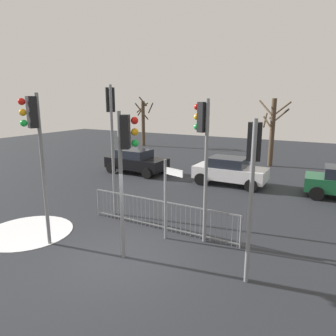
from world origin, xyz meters
TOP-DOWN VIEW (x-y plane):
  - ground_plane at (0.00, 0.00)m, footprint 60.00×60.00m
  - traffic_light_rear_right at (0.17, 0.20)m, footprint 0.53×0.40m
  - traffic_light_mid_left at (1.57, 2.26)m, footprint 0.55×0.37m
  - traffic_light_foreground_left at (-2.45, 2.87)m, footprint 0.47×0.47m
  - traffic_light_mid_right at (-2.61, -0.43)m, footprint 0.38×0.54m
  - traffic_light_foreground_right at (3.45, 0.77)m, footprint 0.36×0.56m
  - direction_sign_post at (0.57, 1.78)m, footprint 0.76×0.27m
  - pedestrian_guard_railing at (-0.00, 2.34)m, footprint 5.77×0.14m
  - car_black_mid at (-5.64, 9.07)m, footprint 3.85×2.03m
  - car_white_near at (0.27, 9.28)m, footprint 3.80×1.93m
  - bare_tree_left at (1.27, 15.24)m, footprint 2.03×2.05m
  - bare_tree_centre at (-11.65, 19.13)m, footprint 2.00×2.02m
  - snow_patch_kerb at (-3.92, -0.06)m, footprint 2.99×2.99m

SIDE VIEW (x-z plane):
  - ground_plane at x=0.00m, z-range 0.00..0.00m
  - snow_patch_kerb at x=-3.92m, z-range 0.00..0.01m
  - pedestrian_guard_railing at x=0.00m, z-range 0.02..1.09m
  - car_black_mid at x=-5.64m, z-range 0.03..1.50m
  - car_white_near at x=0.27m, z-range 0.03..1.50m
  - direction_sign_post at x=0.57m, z-range 0.17..2.84m
  - bare_tree_centre at x=-11.65m, z-range 0.06..4.84m
  - bare_tree_left at x=1.27m, z-range 0.20..4.78m
  - traffic_light_foreground_right at x=3.45m, z-range 0.95..5.02m
  - traffic_light_rear_right at x=0.17m, z-range 0.98..5.17m
  - traffic_light_mid_left at x=1.57m, z-range 1.05..5.57m
  - traffic_light_mid_right at x=-2.61m, z-range 1.09..5.77m
  - traffic_light_foreground_left at x=-2.45m, z-range 1.16..6.18m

